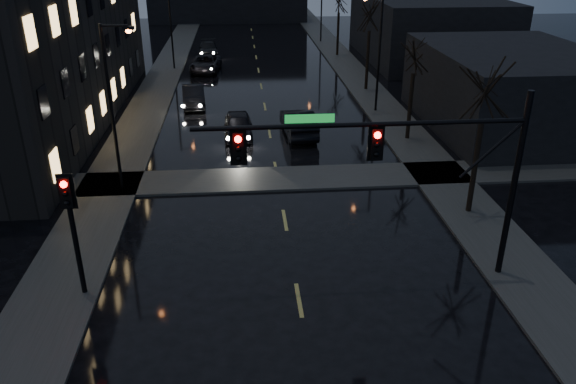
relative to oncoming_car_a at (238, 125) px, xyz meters
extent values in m
cube|color=#2D2D2B|center=(-6.52, 9.47, -0.67)|extent=(3.00, 140.00, 0.12)
cube|color=#2D2D2B|center=(10.48, 9.47, -0.67)|extent=(3.00, 140.00, 0.12)
cube|color=#2D2D2B|center=(1.98, -7.03, -0.67)|extent=(40.00, 3.00, 0.12)
cube|color=black|center=(-14.52, 4.47, 5.27)|extent=(12.00, 30.00, 12.00)
cube|color=black|center=(17.48, 0.47, 1.77)|extent=(10.00, 14.00, 5.00)
cube|color=black|center=(18.98, 22.47, 2.27)|extent=(12.00, 18.00, 6.00)
cylinder|color=black|center=(9.58, -16.53, 2.77)|extent=(0.22, 0.22, 7.00)
cylinder|color=black|center=(4.08, -16.53, 5.27)|extent=(11.00, 0.16, 0.16)
cylinder|color=black|center=(8.58, -16.53, 4.27)|extent=(2.05, 0.10, 2.05)
cube|color=#0C591E|center=(2.38, -16.53, 5.52)|extent=(1.60, 0.04, 0.28)
cube|color=black|center=(0.08, -16.53, 4.62)|extent=(0.35, 0.28, 1.05)
sphere|color=#FF0705|center=(0.08, -16.69, 4.95)|extent=(0.22, 0.22, 0.22)
cube|color=black|center=(4.58, -16.53, 4.62)|extent=(0.35, 0.28, 1.05)
sphere|color=#FF0705|center=(4.58, -16.69, 4.95)|extent=(0.22, 0.22, 0.22)
cylinder|color=black|center=(-5.52, -16.53, 1.47)|extent=(0.18, 0.18, 4.40)
cube|color=black|center=(-5.52, -16.53, 3.27)|extent=(0.35, 0.28, 1.05)
sphere|color=#FF0705|center=(-5.52, -16.69, 3.60)|extent=(0.22, 0.22, 0.22)
cylinder|color=black|center=(10.38, -11.53, 1.47)|extent=(0.24, 0.24, 4.40)
cylinder|color=black|center=(10.38, -1.53, 1.33)|extent=(0.24, 0.24, 4.12)
cylinder|color=black|center=(10.38, 10.47, 1.61)|extent=(0.24, 0.24, 4.68)
cylinder|color=black|center=(10.38, 24.47, 1.42)|extent=(0.24, 0.24, 4.29)
cylinder|color=black|center=(-5.82, -7.53, 3.27)|extent=(0.16, 0.16, 8.00)
cylinder|color=black|center=(-5.22, -7.53, 7.17)|extent=(1.20, 0.10, 0.10)
cube|color=black|center=(-4.62, -7.53, 7.07)|extent=(0.50, 0.25, 0.15)
sphere|color=orange|center=(-4.62, -7.53, 6.97)|extent=(0.28, 0.28, 0.28)
cylinder|color=black|center=(-5.82, 19.47, 3.27)|extent=(0.16, 0.16, 8.00)
cylinder|color=black|center=(9.78, 4.47, 3.27)|extent=(0.16, 0.16, 8.00)
cylinder|color=black|center=(9.78, 32.47, 3.27)|extent=(0.16, 0.16, 8.00)
imported|color=black|center=(0.00, 0.00, 0.00)|extent=(1.79, 4.30, 1.46)
imported|color=black|center=(-3.21, 7.05, 0.01)|extent=(1.98, 4.61, 1.48)
imported|color=black|center=(-2.84, 18.44, 0.00)|extent=(2.91, 5.47, 1.46)
imported|color=black|center=(-2.91, 25.95, -0.04)|extent=(2.21, 4.84, 1.37)
imported|color=black|center=(3.78, -0.09, 0.09)|extent=(2.07, 5.09, 1.64)
camera|label=1|loc=(0.20, -33.57, 10.90)|focal=35.00mm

